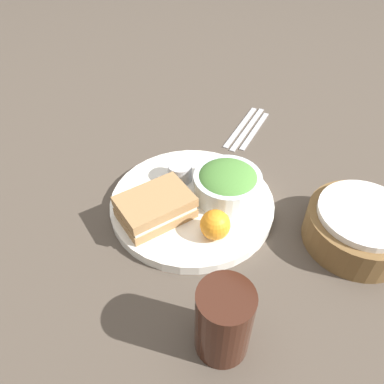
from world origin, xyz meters
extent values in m
plane|color=#4C4238|center=(0.00, 0.00, 0.00)|extent=(4.00, 4.00, 0.00)
cylinder|color=white|center=(0.00, 0.00, 0.01)|extent=(0.30, 0.30, 0.02)
cube|color=#A37A4C|center=(0.07, -0.02, 0.03)|extent=(0.14, 0.12, 0.02)
cube|color=silver|center=(0.07, -0.02, 0.04)|extent=(0.14, 0.11, 0.01)
cube|color=#A37A4C|center=(0.07, -0.02, 0.06)|extent=(0.14, 0.12, 0.02)
cylinder|color=silver|center=(-0.05, 0.04, 0.04)|extent=(0.13, 0.13, 0.05)
ellipsoid|color=#4C8438|center=(-0.05, 0.04, 0.06)|extent=(0.12, 0.12, 0.05)
cylinder|color=#B7B7BC|center=(-0.03, -0.06, 0.04)|extent=(0.05, 0.05, 0.04)
sphere|color=orange|center=(0.04, 0.08, 0.05)|extent=(0.05, 0.05, 0.05)
cylinder|color=#38190F|center=(0.17, 0.20, 0.06)|extent=(0.07, 0.07, 0.12)
cylinder|color=brown|center=(-0.12, 0.27, 0.03)|extent=(0.18, 0.18, 0.06)
cylinder|color=white|center=(-0.12, 0.27, 0.07)|extent=(0.15, 0.15, 0.01)
cube|color=#B2B2B7|center=(-0.28, -0.09, 0.00)|extent=(0.19, 0.06, 0.01)
cube|color=#B2B2B7|center=(-0.29, -0.07, 0.00)|extent=(0.20, 0.06, 0.01)
cube|color=#B2B2B7|center=(-0.29, -0.05, 0.00)|extent=(0.17, 0.05, 0.01)
camera|label=1|loc=(0.37, 0.32, 0.51)|focal=35.00mm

